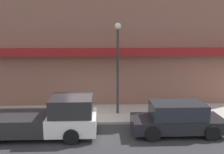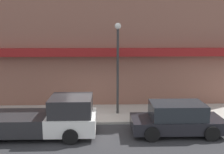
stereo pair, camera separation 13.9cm
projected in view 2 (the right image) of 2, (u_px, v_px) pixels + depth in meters
name	position (u px, v px, depth m)	size (l,w,h in m)	color
ground_plane	(91.00, 125.00, 13.21)	(80.00, 80.00, 0.00)	#2D2D30
sidewalk	(93.00, 114.00, 14.80)	(36.00, 3.27, 0.13)	#ADA89E
building	(94.00, 18.00, 16.84)	(19.80, 3.80, 11.62)	brown
pickup_truck	(44.00, 119.00, 11.75)	(5.67, 2.25, 1.87)	white
parked_car	(177.00, 119.00, 11.96)	(4.36, 1.98, 1.53)	black
fire_hydrant	(53.00, 113.00, 13.60)	(0.21, 0.21, 0.66)	#196633
street_lamp	(118.00, 58.00, 14.11)	(0.36, 0.36, 5.21)	#2D2D2D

